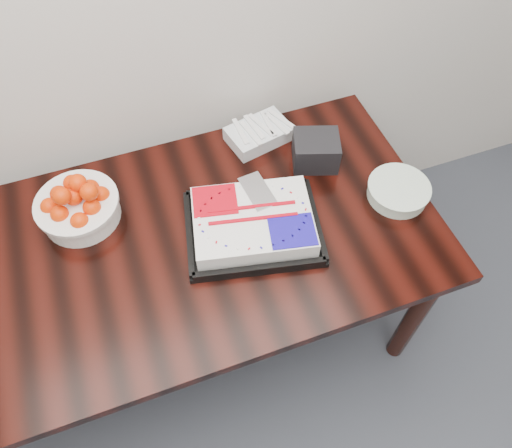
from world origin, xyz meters
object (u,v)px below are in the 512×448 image
object	(u,v)px
table	(172,259)
plate_stack	(398,191)
cake_tray	(253,224)
napkin_box	(316,151)
tangerine_bowl	(76,203)

from	to	relation	value
table	plate_stack	size ratio (longest dim) A/B	8.36
table	plate_stack	xyz separation A→B (m)	(0.80, -0.07, 0.11)
table	cake_tray	xyz separation A→B (m)	(0.28, -0.04, 0.13)
plate_stack	napkin_box	size ratio (longest dim) A/B	1.35
cake_tray	tangerine_bowl	bearing A→B (deg)	154.28
table	napkin_box	bearing A→B (deg)	16.12
tangerine_bowl	plate_stack	distance (m)	1.08
cake_tray	napkin_box	bearing A→B (deg)	33.84
cake_tray	plate_stack	world-z (taller)	cake_tray
cake_tray	napkin_box	distance (m)	0.38
plate_stack	tangerine_bowl	bearing A→B (deg)	164.69
cake_tray	plate_stack	xyz separation A→B (m)	(0.52, -0.03, -0.01)
tangerine_bowl	napkin_box	size ratio (longest dim) A/B	1.72
table	tangerine_bowl	distance (m)	0.36
tangerine_bowl	table	bearing A→B (deg)	-41.12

